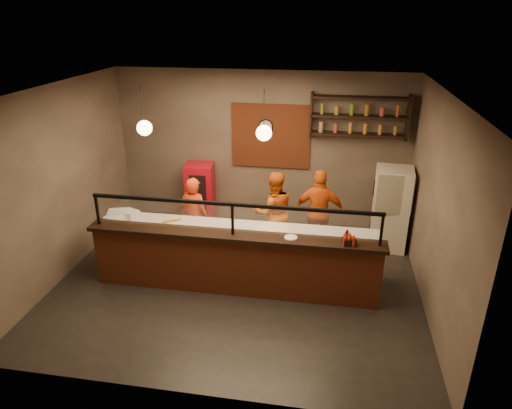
% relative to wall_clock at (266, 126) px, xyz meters
% --- Properties ---
extents(floor, '(6.00, 6.00, 0.00)m').
position_rel_wall_clock_xyz_m(floor, '(-0.10, -2.46, -2.10)').
color(floor, black).
rests_on(floor, ground).
extents(ceiling, '(6.00, 6.00, 0.00)m').
position_rel_wall_clock_xyz_m(ceiling, '(-0.10, -2.46, 1.10)').
color(ceiling, '#39322C').
rests_on(ceiling, wall_back).
extents(wall_back, '(6.00, 0.00, 6.00)m').
position_rel_wall_clock_xyz_m(wall_back, '(-0.10, 0.04, -0.50)').
color(wall_back, '#786858').
rests_on(wall_back, floor).
extents(wall_left, '(0.00, 5.00, 5.00)m').
position_rel_wall_clock_xyz_m(wall_left, '(-3.10, -2.46, -0.50)').
color(wall_left, '#786858').
rests_on(wall_left, floor).
extents(wall_right, '(0.00, 5.00, 5.00)m').
position_rel_wall_clock_xyz_m(wall_right, '(2.90, -2.46, -0.50)').
color(wall_right, '#786858').
rests_on(wall_right, floor).
extents(wall_front, '(6.00, 0.00, 6.00)m').
position_rel_wall_clock_xyz_m(wall_front, '(-0.10, -4.96, -0.50)').
color(wall_front, '#786858').
rests_on(wall_front, floor).
extents(brick_patch, '(1.60, 0.04, 1.30)m').
position_rel_wall_clock_xyz_m(brick_patch, '(0.10, 0.01, -0.20)').
color(brick_patch, '#933F20').
rests_on(brick_patch, wall_back).
extents(service_counter, '(4.60, 0.25, 1.00)m').
position_rel_wall_clock_xyz_m(service_counter, '(-0.10, -2.76, -1.60)').
color(service_counter, '#933F20').
rests_on(service_counter, floor).
extents(counter_ledge, '(4.70, 0.37, 0.06)m').
position_rel_wall_clock_xyz_m(counter_ledge, '(-0.10, -2.76, -1.07)').
color(counter_ledge, black).
rests_on(counter_ledge, service_counter).
extents(worktop_cabinet, '(4.60, 0.75, 0.85)m').
position_rel_wall_clock_xyz_m(worktop_cabinet, '(-0.10, -2.26, -1.68)').
color(worktop_cabinet, gray).
rests_on(worktop_cabinet, floor).
extents(worktop, '(4.60, 0.75, 0.05)m').
position_rel_wall_clock_xyz_m(worktop, '(-0.10, -2.26, -1.23)').
color(worktop, silver).
rests_on(worktop, worktop_cabinet).
extents(sneeze_guard, '(4.50, 0.05, 0.52)m').
position_rel_wall_clock_xyz_m(sneeze_guard, '(-0.10, -2.76, -0.73)').
color(sneeze_guard, white).
rests_on(sneeze_guard, counter_ledge).
extents(wall_shelving, '(1.84, 0.28, 0.85)m').
position_rel_wall_clock_xyz_m(wall_shelving, '(1.80, -0.14, 0.30)').
color(wall_shelving, black).
rests_on(wall_shelving, wall_back).
extents(wall_clock, '(0.30, 0.04, 0.30)m').
position_rel_wall_clock_xyz_m(wall_clock, '(0.00, 0.00, 0.00)').
color(wall_clock, black).
rests_on(wall_clock, wall_back).
extents(pendant_left, '(0.24, 0.24, 0.77)m').
position_rel_wall_clock_xyz_m(pendant_left, '(-1.60, -2.26, 0.45)').
color(pendant_left, black).
rests_on(pendant_left, ceiling).
extents(pendant_right, '(0.24, 0.24, 0.77)m').
position_rel_wall_clock_xyz_m(pendant_right, '(0.30, -2.26, 0.45)').
color(pendant_right, black).
rests_on(pendant_right, ceiling).
extents(cook_left, '(0.61, 0.47, 1.50)m').
position_rel_wall_clock_xyz_m(cook_left, '(-1.10, -1.55, -1.35)').
color(cook_left, red).
rests_on(cook_left, floor).
extents(cook_mid, '(0.93, 0.82, 1.58)m').
position_rel_wall_clock_xyz_m(cook_mid, '(0.35, -1.25, -1.31)').
color(cook_mid, '#D35813').
rests_on(cook_mid, floor).
extents(cook_right, '(0.97, 0.42, 1.63)m').
position_rel_wall_clock_xyz_m(cook_right, '(1.18, -1.16, -1.28)').
color(cook_right, '#E95B15').
rests_on(cook_right, floor).
extents(fridge, '(0.72, 0.68, 1.60)m').
position_rel_wall_clock_xyz_m(fridge, '(2.50, -0.75, -1.30)').
color(fridge, beige).
rests_on(fridge, floor).
extents(red_cooler, '(0.62, 0.57, 1.33)m').
position_rel_wall_clock_xyz_m(red_cooler, '(-1.34, -0.31, -1.44)').
color(red_cooler, red).
rests_on(red_cooler, floor).
extents(pizza_dough, '(0.70, 0.70, 0.01)m').
position_rel_wall_clock_xyz_m(pizza_dough, '(0.45, -2.23, -1.19)').
color(pizza_dough, white).
rests_on(pizza_dough, worktop).
extents(prep_tub_a, '(0.39, 0.35, 0.16)m').
position_rel_wall_clock_xyz_m(prep_tub_a, '(-2.25, -2.23, -1.12)').
color(prep_tub_a, silver).
rests_on(prep_tub_a, worktop).
extents(prep_tub_b, '(0.33, 0.31, 0.13)m').
position_rel_wall_clock_xyz_m(prep_tub_b, '(-2.07, -2.14, -1.13)').
color(prep_tub_b, silver).
rests_on(prep_tub_b, worktop).
extents(prep_tub_c, '(0.32, 0.27, 0.14)m').
position_rel_wall_clock_xyz_m(prep_tub_c, '(-2.25, -2.42, -1.13)').
color(prep_tub_c, silver).
rests_on(prep_tub_c, worktop).
extents(rolling_pin, '(0.29, 0.21, 0.05)m').
position_rel_wall_clock_xyz_m(rolling_pin, '(-1.30, -2.15, -1.17)').
color(rolling_pin, gold).
rests_on(rolling_pin, worktop).
extents(condiment_caddy, '(0.21, 0.18, 0.10)m').
position_rel_wall_clock_xyz_m(condiment_caddy, '(1.67, -2.81, -0.99)').
color(condiment_caddy, black).
rests_on(condiment_caddy, counter_ledge).
extents(pepper_mill, '(0.05, 0.05, 0.18)m').
position_rel_wall_clock_xyz_m(pepper_mill, '(1.64, -2.71, -0.95)').
color(pepper_mill, black).
rests_on(pepper_mill, counter_ledge).
extents(small_plate, '(0.22, 0.22, 0.01)m').
position_rel_wall_clock_xyz_m(small_plate, '(0.80, -2.74, -1.03)').
color(small_plate, silver).
rests_on(small_plate, counter_ledge).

